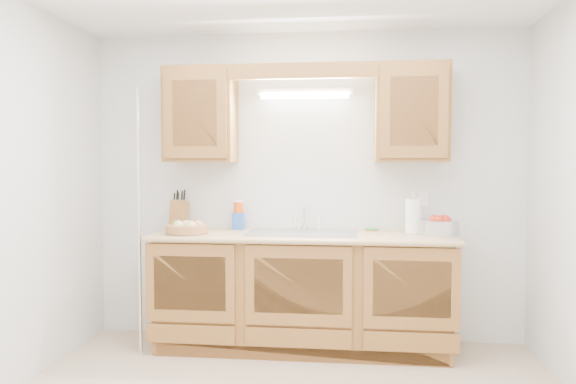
# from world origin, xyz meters

# --- Properties ---
(room) EXTENTS (3.52, 3.50, 2.50)m
(room) POSITION_xyz_m (0.00, 0.00, 1.25)
(room) COLOR #C9AE91
(room) RESTS_ON ground
(base_cabinets) EXTENTS (2.20, 0.60, 0.86)m
(base_cabinets) POSITION_xyz_m (0.00, 1.20, 0.44)
(base_cabinets) COLOR brown
(base_cabinets) RESTS_ON ground
(countertop) EXTENTS (2.30, 0.63, 0.04)m
(countertop) POSITION_xyz_m (0.00, 1.19, 0.88)
(countertop) COLOR tan
(countertop) RESTS_ON base_cabinets
(upper_cabinet_left) EXTENTS (0.55, 0.33, 0.75)m
(upper_cabinet_left) POSITION_xyz_m (-0.83, 1.33, 1.83)
(upper_cabinet_left) COLOR brown
(upper_cabinet_left) RESTS_ON room
(upper_cabinet_right) EXTENTS (0.55, 0.33, 0.75)m
(upper_cabinet_right) POSITION_xyz_m (0.83, 1.33, 1.83)
(upper_cabinet_right) COLOR brown
(upper_cabinet_right) RESTS_ON room
(valance) EXTENTS (2.20, 0.05, 0.12)m
(valance) POSITION_xyz_m (0.00, 1.19, 2.14)
(valance) COLOR brown
(valance) RESTS_ON room
(fluorescent_fixture) EXTENTS (0.76, 0.08, 0.08)m
(fluorescent_fixture) POSITION_xyz_m (0.00, 1.42, 2.00)
(fluorescent_fixture) COLOR white
(fluorescent_fixture) RESTS_ON room
(sink) EXTENTS (0.84, 0.46, 0.36)m
(sink) POSITION_xyz_m (0.00, 1.21, 0.83)
(sink) COLOR #9E9EA3
(sink) RESTS_ON countertop
(wire_shelf_pole) EXTENTS (0.03, 0.03, 2.00)m
(wire_shelf_pole) POSITION_xyz_m (-1.20, 0.94, 1.00)
(wire_shelf_pole) COLOR silver
(wire_shelf_pole) RESTS_ON ground
(outlet_plate) EXTENTS (0.08, 0.01, 0.12)m
(outlet_plate) POSITION_xyz_m (0.95, 1.49, 1.15)
(outlet_plate) COLOR white
(outlet_plate) RESTS_ON room
(fruit_basket) EXTENTS (0.37, 0.37, 0.10)m
(fruit_basket) POSITION_xyz_m (-0.88, 1.09, 0.94)
(fruit_basket) COLOR #B57B49
(fruit_basket) RESTS_ON countertop
(knife_block) EXTENTS (0.12, 0.20, 0.34)m
(knife_block) POSITION_xyz_m (-1.03, 1.37, 1.02)
(knife_block) COLOR brown
(knife_block) RESTS_ON countertop
(orange_canister) EXTENTS (0.10, 0.10, 0.24)m
(orange_canister) POSITION_xyz_m (-0.54, 1.40, 1.02)
(orange_canister) COLOR #EE4D0D
(orange_canister) RESTS_ON countertop
(soap_bottle) EXTENTS (0.09, 0.10, 0.20)m
(soap_bottle) POSITION_xyz_m (-0.54, 1.40, 1.00)
(soap_bottle) COLOR blue
(soap_bottle) RESTS_ON countertop
(sponge) EXTENTS (0.11, 0.08, 0.02)m
(sponge) POSITION_xyz_m (0.54, 1.44, 0.91)
(sponge) COLOR #CC333F
(sponge) RESTS_ON countertop
(paper_towel) EXTENTS (0.15, 0.15, 0.31)m
(paper_towel) POSITION_xyz_m (0.85, 1.29, 1.03)
(paper_towel) COLOR silver
(paper_towel) RESTS_ON countertop
(apple_bowl) EXTENTS (0.36, 0.36, 0.15)m
(apple_bowl) POSITION_xyz_m (1.03, 1.21, 0.97)
(apple_bowl) COLOR silver
(apple_bowl) RESTS_ON countertop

